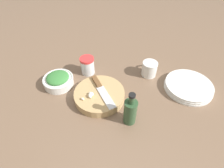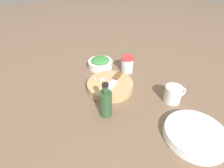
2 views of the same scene
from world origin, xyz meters
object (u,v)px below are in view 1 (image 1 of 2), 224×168
Objects in this scene: garlic_cloves at (89,96)px; coffee_mug at (149,69)px; cutting_board at (99,95)px; spice_jar at (87,66)px; chef_knife at (100,89)px; plate_stack at (188,86)px; herb_bowl at (58,80)px; oil_bottle at (129,111)px.

coffee_mug is at bearing -143.69° from garlic_cloves.
garlic_cloves is at bearing 36.62° from cutting_board.
coffee_mug is at bearing -143.74° from cutting_board.
spice_jar is at bearing 0.29° from coffee_mug.
coffee_mug is at bearing -173.62° from chef_knife.
chef_knife is at bearing 9.09° from plate_stack.
coffee_mug is 0.45× the size of plate_stack.
chef_knife is at bearing 163.41° from herb_bowl.
oil_bottle is at bearing 105.22° from chef_knife.
coffee_mug is 0.21m from plate_stack.
spice_jar is at bearing -90.66° from chef_knife.
spice_jar is at bearing -79.06° from garlic_cloves.
coffee_mug reaches higher than cutting_board.
oil_bottle reaches higher than herb_bowl.
coffee_mug reaches higher than herb_bowl.
spice_jar reaches higher than plate_stack.
coffee_mug is (-0.32, -0.00, -0.01)m from spice_jar.
plate_stack is at bearing -145.66° from oil_bottle.
herb_bowl is at bearing 0.15° from plate_stack.
cutting_board is 2.46× the size of spice_jar.
spice_jar reaches higher than cutting_board.
herb_bowl is at bearing -29.69° from oil_bottle.
plate_stack is at bearing 169.12° from spice_jar.
garlic_cloves is at bearing 100.94° from spice_jar.
chef_knife is (-0.01, -0.01, 0.02)m from cutting_board.
cutting_board is at bearing 113.98° from spice_jar.
garlic_cloves is 0.37× the size of oil_bottle.
herb_bowl reaches higher than garlic_cloves.
cutting_board is at bearing -143.38° from garlic_cloves.
cutting_board is 1.45× the size of oil_bottle.
coffee_mug is at bearing -110.18° from oil_bottle.
spice_jar is at bearing -143.14° from herb_bowl.
chef_knife is 1.37× the size of herb_bowl.
herb_bowl is 0.16m from spice_jar.
spice_jar is (0.09, -0.16, 0.01)m from chef_knife.
herb_bowl is (0.17, -0.11, -0.02)m from garlic_cloves.
herb_bowl is at bearing -32.15° from garlic_cloves.
oil_bottle is at bearing 125.88° from spice_jar.
spice_jar reaches higher than herb_bowl.
herb_bowl reaches higher than plate_stack.
oil_bottle is at bearing 69.82° from coffee_mug.
spice_jar is at bearing -54.12° from oil_bottle.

